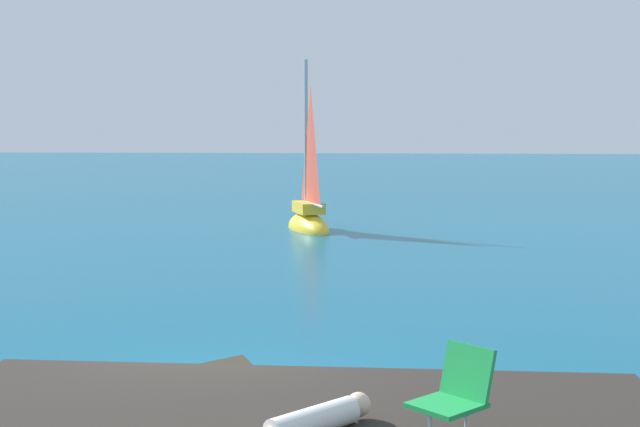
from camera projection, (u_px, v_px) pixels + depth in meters
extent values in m
plane|color=#0F5675|center=(223.00, 394.00, 11.09)|extent=(160.00, 160.00, 0.00)
cube|color=#2F2C21|center=(200.00, 427.00, 9.90)|extent=(2.06, 2.07, 1.21)
ellipsoid|color=yellow|center=(309.00, 230.00, 27.70)|extent=(2.05, 3.22, 1.05)
cube|color=yellow|center=(309.00, 208.00, 27.63)|extent=(1.15, 1.50, 0.34)
cylinder|color=#B7B7BC|center=(306.00, 136.00, 27.67)|extent=(0.11, 0.11, 4.75)
cylinder|color=#B2B2B7|center=(314.00, 204.00, 26.98)|extent=(0.75, 1.81, 0.09)
pyramid|color=#DB4C38|center=(311.00, 143.00, 27.18)|extent=(0.59, 1.44, 3.61)
cylinder|color=white|center=(313.00, 421.00, 7.46)|extent=(0.79, 0.82, 0.24)
sphere|color=beige|center=(358.00, 404.00, 7.83)|extent=(0.22, 0.22, 0.22)
cube|color=green|center=(447.00, 405.00, 7.16)|extent=(0.71, 0.71, 0.04)
cube|color=green|center=(468.00, 372.00, 7.31)|extent=(0.45, 0.44, 0.45)
cylinder|color=silver|center=(467.00, 419.00, 7.35)|extent=(0.04, 0.04, 0.35)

